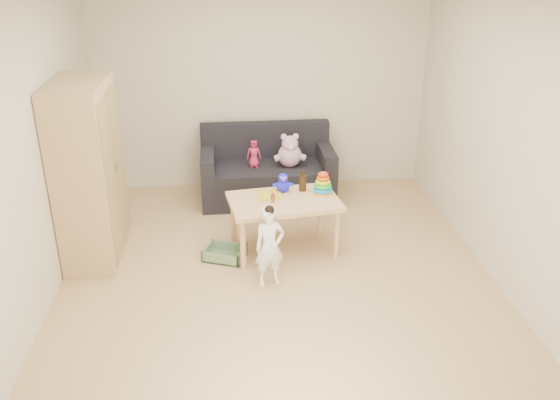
{
  "coord_description": "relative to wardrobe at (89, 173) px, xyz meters",
  "views": [
    {
      "loc": [
        -0.39,
        -4.82,
        2.94
      ],
      "look_at": [
        0.05,
        0.25,
        0.65
      ],
      "focal_mm": 38.0,
      "sensor_mm": 36.0,
      "label": 1
    }
  ],
  "objects": [
    {
      "name": "blue_plush",
      "position": [
        1.86,
        0.11,
        -0.21
      ],
      "size": [
        0.18,
        0.14,
        0.21
      ],
      "primitive_type": null,
      "rotation": [
        0.0,
        0.0,
        -0.05
      ],
      "color": "#1C20FF",
      "rests_on": "play_table"
    },
    {
      "name": "pink_bear",
      "position": [
        2.03,
        1.14,
        -0.27
      ],
      "size": [
        0.3,
        0.26,
        0.34
      ],
      "primitive_type": null,
      "rotation": [
        0.0,
        0.0,
        0.01
      ],
      "color": "#CA95B2",
      "rests_on": "sofa"
    },
    {
      "name": "brown_bottle",
      "position": [
        2.06,
        0.12,
        -0.22
      ],
      "size": [
        0.07,
        0.07,
        0.21
      ],
      "color": "black",
      "rests_on": "play_table"
    },
    {
      "name": "ring_stacker",
      "position": [
        2.25,
        0.03,
        -0.22
      ],
      "size": [
        0.2,
        0.2,
        0.22
      ],
      "color": "yellow",
      "rests_on": "play_table"
    },
    {
      "name": "storage_bin",
      "position": [
        1.25,
        -0.2,
        -0.82
      ],
      "size": [
        0.46,
        0.41,
        0.12
      ],
      "primitive_type": null,
      "rotation": [
        0.0,
        0.0,
        -0.36
      ],
      "color": "#62825E",
      "rests_on": "ground"
    },
    {
      "name": "yellow_book",
      "position": [
        1.72,
        0.01,
        -0.3
      ],
      "size": [
        0.23,
        0.23,
        0.02
      ],
      "primitive_type": "cube",
      "rotation": [
        0.0,
        0.0,
        0.04
      ],
      "color": "gold",
      "rests_on": "play_table"
    },
    {
      "name": "toddler",
      "position": [
        1.67,
        -0.7,
        -0.5
      ],
      "size": [
        0.31,
        0.25,
        0.74
      ],
      "primitive_type": "imported",
      "rotation": [
        0.0,
        0.0,
        0.25
      ],
      "color": "white",
      "rests_on": "ground"
    },
    {
      "name": "wooden_figure",
      "position": [
        1.74,
        -0.14,
        -0.26
      ],
      "size": [
        0.05,
        0.04,
        0.11
      ],
      "primitive_type": null,
      "rotation": [
        0.0,
        0.0,
        0.13
      ],
      "color": "brown",
      "rests_on": "play_table"
    },
    {
      "name": "wardrobe",
      "position": [
        0.0,
        0.0,
        0.0
      ],
      "size": [
        0.49,
        0.97,
        1.75
      ],
      "primitive_type": "cube",
      "color": "tan",
      "rests_on": "ground"
    },
    {
      "name": "doll",
      "position": [
        1.62,
        1.16,
        -0.27
      ],
      "size": [
        0.16,
        0.11,
        0.32
      ],
      "primitive_type": "imported",
      "rotation": [
        0.0,
        0.0,
        0.02
      ],
      "color": "#C22450",
      "rests_on": "sofa"
    },
    {
      "name": "sofa",
      "position": [
        1.78,
        1.21,
        -0.65
      ],
      "size": [
        1.57,
        0.81,
        0.44
      ],
      "primitive_type": "cube",
      "rotation": [
        0.0,
        0.0,
        0.02
      ],
      "color": "black",
      "rests_on": "ground"
    },
    {
      "name": "room",
      "position": [
        1.75,
        -0.53,
        0.43
      ],
      "size": [
        4.5,
        4.5,
        4.5
      ],
      "color": "tan",
      "rests_on": "ground"
    },
    {
      "name": "play_table",
      "position": [
        1.86,
        -0.08,
        -0.59
      ],
      "size": [
        1.16,
        0.82,
        0.56
      ],
      "primitive_type": "cube",
      "rotation": [
        0.0,
        0.0,
        0.15
      ],
      "color": "tan",
      "rests_on": "ground"
    }
  ]
}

